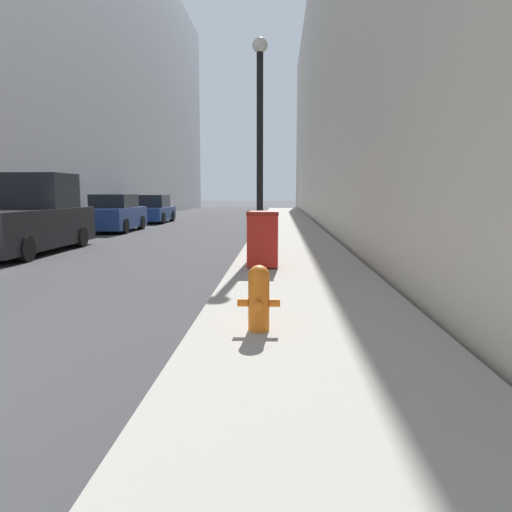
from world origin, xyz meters
TOP-DOWN VIEW (x-y plane):
  - sidewalk_right at (5.12, 18.00)m, footprint 2.86×60.00m
  - building_left_glass at (-10.60, 26.00)m, footprint 12.00×60.00m
  - building_right_stone at (12.65, 26.00)m, footprint 12.00×60.00m
  - fire_hydrant at (4.48, 2.37)m, footprint 0.48×0.36m
  - trash_bin at (4.37, 7.16)m, footprint 0.65×0.69m
  - lamppost at (4.20, 9.93)m, footprint 0.39×0.39m
  - pickup_truck at (-2.48, 10.62)m, footprint 2.23×5.53m
  - parked_sedan_near at (-2.47, 18.41)m, footprint 1.83×4.16m
  - parked_sedan_far at (-2.44, 24.94)m, footprint 1.84×4.09m

SIDE VIEW (x-z plane):
  - sidewalk_right at x=5.12m, z-range 0.00..0.15m
  - fire_hydrant at x=4.48m, z-range 0.17..0.91m
  - parked_sedan_far at x=-2.44m, z-range -0.07..1.49m
  - trash_bin at x=4.37m, z-range 0.16..1.32m
  - parked_sedan_near at x=-2.47m, z-range -0.06..1.55m
  - pickup_truck at x=-2.48m, z-range -0.21..2.04m
  - lamppost at x=4.20m, z-range 0.38..5.78m
  - building_right_stone at x=12.65m, z-range 0.00..15.91m
  - building_left_glass at x=-10.60m, z-range 0.00..19.51m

